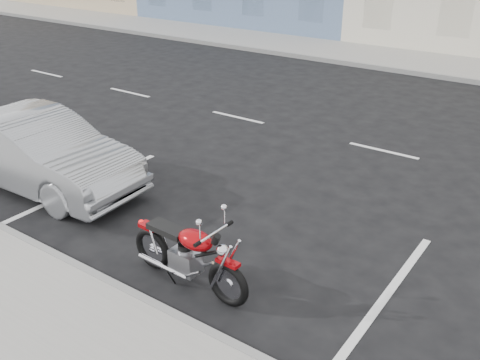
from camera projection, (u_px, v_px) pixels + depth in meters
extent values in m
plane|color=black|center=(477.00, 172.00, 10.86)|extent=(120.00, 120.00, 0.00)
cube|color=gray|center=(395.00, 59.00, 19.86)|extent=(80.00, 3.40, 0.15)
cube|color=gray|center=(28.00, 243.00, 8.28)|extent=(80.00, 0.12, 0.16)
cube|color=gray|center=(378.00, 68.00, 18.60)|extent=(80.00, 0.12, 0.16)
torus|color=black|center=(274.00, 307.00, 6.54)|extent=(0.65, 0.13, 0.65)
torus|color=black|center=(190.00, 267.00, 7.31)|extent=(0.65, 0.13, 0.65)
cube|color=#920509|center=(275.00, 284.00, 6.39)|extent=(0.33, 0.14, 0.05)
cube|color=#920509|center=(187.00, 244.00, 7.18)|extent=(0.30, 0.17, 0.06)
cube|color=gray|center=(227.00, 281.00, 6.92)|extent=(0.42, 0.31, 0.33)
ellipsoid|color=#920509|center=(239.00, 260.00, 6.64)|extent=(0.55, 0.35, 0.26)
cube|color=black|center=(208.00, 247.00, 6.93)|extent=(0.61, 0.27, 0.09)
cylinder|color=silver|center=(260.00, 254.00, 6.37)|extent=(0.06, 0.68, 0.03)
sphere|color=silver|center=(269.00, 272.00, 6.38)|extent=(0.16, 0.16, 0.16)
cylinder|color=silver|center=(202.00, 286.00, 7.07)|extent=(0.92, 0.11, 0.08)
cylinder|color=silver|center=(215.00, 277.00, 7.26)|extent=(0.92, 0.11, 0.08)
cylinder|color=silver|center=(272.00, 286.00, 6.44)|extent=(0.37, 0.06, 0.77)
cylinder|color=black|center=(240.00, 276.00, 6.73)|extent=(0.78, 0.08, 0.48)
imported|color=#929499|center=(38.00, 151.00, 10.00)|extent=(4.41, 1.70, 1.43)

